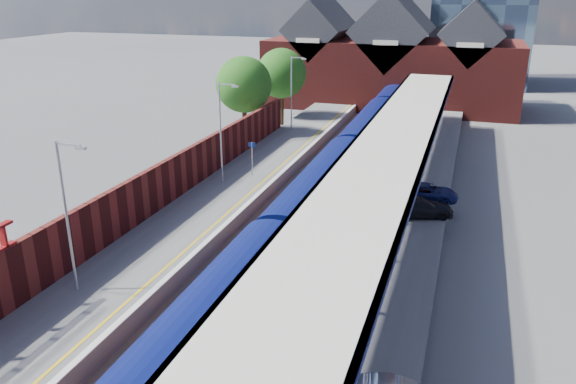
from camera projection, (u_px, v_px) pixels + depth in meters
name	position (u px, v px, depth m)	size (l,w,h in m)	color
ground	(337.00, 171.00, 45.45)	(240.00, 240.00, 0.00)	#5B5B5E
ballast_bed	(302.00, 215.00, 36.51)	(6.00, 76.00, 0.06)	#473D33
rails	(302.00, 214.00, 36.47)	(4.51, 76.00, 0.14)	slate
left_platform	(224.00, 199.00, 37.95)	(5.00, 76.00, 1.00)	#565659
right_platform	(395.00, 220.00, 34.59)	(6.00, 76.00, 1.00)	#565659
coping_left	(256.00, 196.00, 37.08)	(0.30, 76.00, 0.05)	silver
coping_right	(350.00, 206.00, 35.25)	(0.30, 76.00, 0.05)	silver
yellow_line	(248.00, 195.00, 37.26)	(0.14, 76.00, 0.01)	yellow
train	(350.00, 156.00, 41.95)	(2.95, 65.92, 3.45)	#0B1350
canopy	(396.00, 137.00, 34.86)	(4.50, 52.00, 4.48)	navy
lamp_post_b	(68.00, 209.00, 24.16)	(1.48, 0.18, 7.00)	#A5A8AA
lamp_post_c	(222.00, 127.00, 38.45)	(1.48, 0.18, 7.00)	#A5A8AA
lamp_post_d	(293.00, 89.00, 52.73)	(1.48, 0.18, 7.00)	#A5A8AA
platform_sign	(252.00, 153.00, 40.62)	(0.55, 0.08, 2.50)	#A5A8AA
brick_wall	(135.00, 200.00, 32.27)	(0.35, 50.00, 3.86)	#5C1B18
station_building	(392.00, 62.00, 68.58)	(30.00, 12.12, 13.78)	#5C1B18
tree_near	(245.00, 86.00, 51.90)	(5.20, 5.20, 8.10)	#382314
tree_far	(283.00, 75.00, 58.75)	(5.20, 5.20, 8.10)	#382314
parked_car_dark	(420.00, 207.00, 33.61)	(1.63, 4.01, 1.16)	black
parked_car_blue	(427.00, 192.00, 36.12)	(1.85, 4.02, 1.12)	navy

